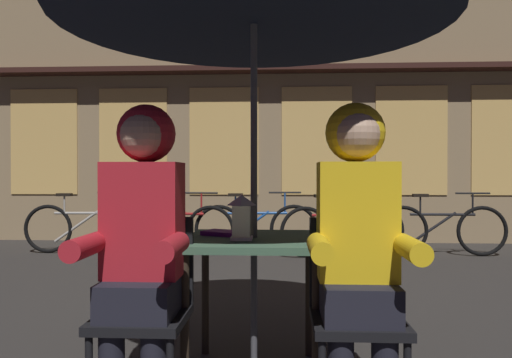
% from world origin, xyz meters
% --- Properties ---
extents(cafe_table, '(0.72, 0.72, 0.74)m').
position_xyz_m(cafe_table, '(0.00, 0.00, 0.64)').
color(cafe_table, '#42664C').
rests_on(cafe_table, ground_plane).
extents(lantern, '(0.11, 0.11, 0.23)m').
position_xyz_m(lantern, '(-0.06, -0.09, 0.86)').
color(lantern, white).
rests_on(lantern, cafe_table).
extents(chair_left, '(0.40, 0.40, 0.87)m').
position_xyz_m(chair_left, '(-0.48, -0.37, 0.49)').
color(chair_left, black).
rests_on(chair_left, ground_plane).
extents(chair_right, '(0.40, 0.40, 0.87)m').
position_xyz_m(chair_right, '(0.48, -0.37, 0.49)').
color(chair_right, black).
rests_on(chair_right, ground_plane).
extents(person_left_hooded, '(0.45, 0.56, 1.40)m').
position_xyz_m(person_left_hooded, '(-0.48, -0.43, 0.85)').
color(person_left_hooded, black).
rests_on(person_left_hooded, ground_plane).
extents(person_right_hooded, '(0.45, 0.56, 1.40)m').
position_xyz_m(person_right_hooded, '(0.48, -0.43, 0.85)').
color(person_right_hooded, black).
rests_on(person_right_hooded, ground_plane).
extents(shopfront_building, '(10.00, 0.93, 6.20)m').
position_xyz_m(shopfront_building, '(-0.04, 5.40, 3.09)').
color(shopfront_building, '#937A56').
rests_on(shopfront_building, ground_plane).
extents(bicycle_nearest, '(1.68, 0.13, 0.84)m').
position_xyz_m(bicycle_nearest, '(-2.53, 3.88, 0.35)').
color(bicycle_nearest, black).
rests_on(bicycle_nearest, ground_plane).
extents(bicycle_second, '(1.68, 0.19, 0.84)m').
position_xyz_m(bicycle_second, '(-1.31, 3.85, 0.35)').
color(bicycle_second, black).
rests_on(bicycle_second, ground_plane).
extents(bicycle_third, '(1.68, 0.23, 0.84)m').
position_xyz_m(bicycle_third, '(-0.20, 3.99, 0.35)').
color(bicycle_third, black).
rests_on(bicycle_third, ground_plane).
extents(bicycle_fourth, '(1.66, 0.37, 0.84)m').
position_xyz_m(bicycle_fourth, '(0.94, 3.78, 0.35)').
color(bicycle_fourth, black).
rests_on(bicycle_fourth, ground_plane).
extents(bicycle_fifth, '(1.68, 0.08, 0.84)m').
position_xyz_m(bicycle_fifth, '(2.26, 3.91, 0.35)').
color(bicycle_fifth, black).
rests_on(bicycle_fifth, ground_plane).
extents(book, '(0.24, 0.21, 0.02)m').
position_xyz_m(book, '(-0.18, 0.09, 0.75)').
color(book, '#661E7A').
rests_on(book, cafe_table).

